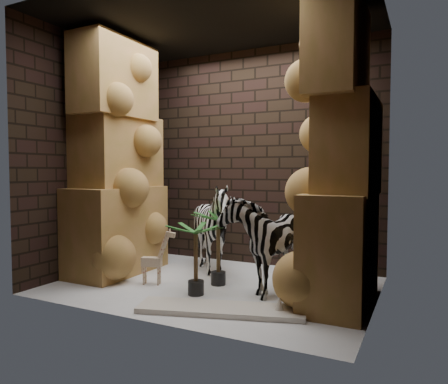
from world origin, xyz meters
The scene contains 14 objects.
floor centered at (0.00, 0.00, 0.00)m, with size 3.50×3.50×0.00m, color white.
ceiling centered at (0.00, 0.00, 3.00)m, with size 3.50×3.50×0.00m, color black.
wall_back centered at (0.00, 1.25, 1.50)m, with size 3.50×3.50×0.00m, color black.
wall_front centered at (0.00, -1.25, 1.50)m, with size 3.50×3.50×0.00m, color black.
wall_left centered at (-1.75, 0.00, 1.50)m, with size 3.00×3.00×0.00m, color black.
wall_right centered at (1.75, 0.00, 1.50)m, with size 3.00×3.00×0.00m, color black.
rock_pillar_left centered at (-1.40, 0.00, 1.50)m, with size 0.68×1.30×3.00m, color #B57D4A, non-canonical shape.
rock_pillar_right centered at (1.42, 0.00, 1.50)m, with size 0.58×1.25×3.00m, color #B57D4A, non-canonical shape.
zebra_right centered at (0.61, 0.16, 0.63)m, with size 0.57×1.06×1.26m, color white.
zebra_left centered at (-0.27, 0.48, 0.52)m, with size 0.93×1.15×1.04m, color white.
giraffe_toy centered at (-0.66, -0.27, 0.33)m, with size 0.34×0.11×0.67m, color beige, non-canonical shape.
palm_front centered at (0.04, 0.06, 0.43)m, with size 0.36×0.36×0.85m, color #23501A, non-canonical shape.
palm_back centered at (0.00, -0.39, 0.38)m, with size 0.36×0.36×0.76m, color #23501A, non-canonical shape.
surfboard centered at (0.47, -0.74, 0.03)m, with size 1.55×0.38×0.05m, color white.
Camera 1 is at (2.17, -4.09, 1.31)m, focal length 32.85 mm.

